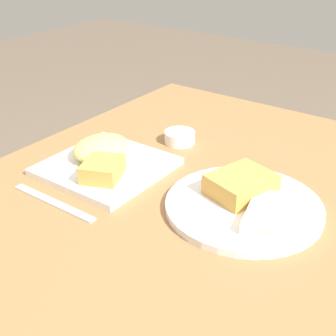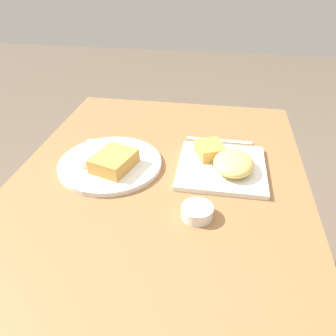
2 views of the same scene
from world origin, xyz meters
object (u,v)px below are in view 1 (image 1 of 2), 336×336
(sauce_ramekin, at_px, (180,137))
(plate_oval_far, at_px, (245,201))
(plate_square_near, at_px, (104,159))
(butter_knife, at_px, (53,202))

(sauce_ramekin, bearing_deg, plate_oval_far, 57.56)
(plate_oval_far, height_order, sauce_ramekin, plate_oval_far)
(plate_oval_far, xyz_separation_m, sauce_ramekin, (-0.16, -0.26, 0.00))
(plate_square_near, bearing_deg, sauce_ramekin, 164.36)
(plate_square_near, xyz_separation_m, sauce_ramekin, (-0.20, 0.06, -0.01))
(sauce_ramekin, distance_m, butter_knife, 0.36)
(sauce_ramekin, xyz_separation_m, butter_knife, (0.36, -0.04, -0.01))
(plate_square_near, distance_m, butter_knife, 0.16)
(butter_knife, bearing_deg, plate_square_near, 96.39)
(plate_oval_far, relative_size, butter_knife, 1.40)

